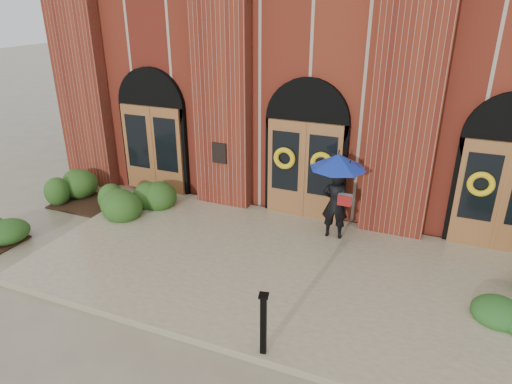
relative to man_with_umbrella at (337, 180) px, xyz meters
The scene contains 6 objects.
ground 2.68m from the man_with_umbrella, 118.47° to the right, with size 90.00×90.00×0.00m, color gray.
landing 2.53m from the man_with_umbrella, 120.49° to the right, with size 10.00×5.30×0.15m, color tan.
church_building 7.22m from the man_with_umbrella, 98.50° to the left, with size 16.20×12.53×7.00m.
man_with_umbrella is the anchor object (origin of this frame).
metal_post 4.33m from the man_with_umbrella, 91.55° to the right, with size 0.18×0.18×1.12m.
hedge_wall_left 6.37m from the man_with_umbrella, behind, with size 2.97×1.19×0.76m, color #284D19.
Camera 1 is at (3.00, -7.71, 5.43)m, focal length 32.00 mm.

